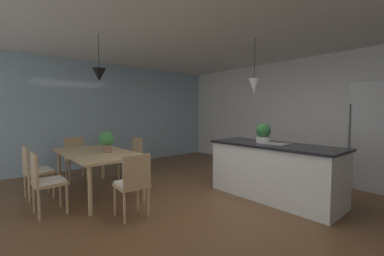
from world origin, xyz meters
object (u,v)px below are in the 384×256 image
Objects in this scene: chair_near_left at (35,170)px; potted_plant_on_table at (106,140)px; potted_plant_on_island at (263,133)px; dining_table at (97,155)px; chair_near_right at (46,181)px; chair_kitchen_end at (133,183)px; kitchen_island at (274,170)px; chair_window_end at (76,156)px; chair_far_left at (132,157)px; refrigerator at (373,136)px.

chair_near_left is 1.22m from potted_plant_on_table.
potted_plant_on_table is (-1.76, -2.02, -0.12)m from potted_plant_on_island.
chair_near_right reaches higher than dining_table.
dining_table is at bearing 179.86° from chair_kitchen_end.
kitchen_island is 2.86m from potted_plant_on_table.
potted_plant_on_island is at bearing 74.32° from chair_kitchen_end.
chair_window_end is at bearing 179.87° from dining_table.
dining_table is 5.79× the size of potted_plant_on_island.
chair_near_right is 2.66× the size of potted_plant_on_island.
potted_plant_on_table is (-1.97, -2.02, 0.48)m from kitchen_island.
chair_window_end is 0.41× the size of kitchen_island.
chair_near_right is at bearing -63.86° from dining_table.
kitchen_island reaches higher than chair_near_left.
chair_near_left is at bearing -120.69° from potted_plant_on_table.
chair_far_left is at bearing -151.78° from potted_plant_on_island.
refrigerator is (2.60, 4.86, 0.51)m from chair_near_right.
chair_kitchen_end is 1.24m from chair_near_right.
chair_near_left and chair_window_end have the same top height.
refrigerator is at bearing 59.14° from potted_plant_on_island.
potted_plant_on_table reaches higher than chair_near_right.
kitchen_island is at bearing 31.66° from chair_window_end.
refrigerator is at bearing 53.51° from potted_plant_on_table.
refrigerator is 5.36× the size of potted_plant_on_table.
chair_far_left is 0.44× the size of refrigerator.
potted_plant_on_table is (0.15, 0.10, 0.27)m from dining_table.
kitchen_island is 5.76× the size of potted_plant_on_table.
chair_far_left is at bearing -137.91° from refrigerator.
kitchen_island is at bearing -115.83° from refrigerator.
dining_table is at bearing -145.92° from potted_plant_on_table.
potted_plant_on_island is (3.23, 2.12, 0.59)m from chair_window_end.
chair_near_left is 0.41× the size of kitchen_island.
chair_window_end is 4.04m from kitchen_island.
chair_window_end is 3.91m from potted_plant_on_island.
potted_plant_on_table is (-0.27, 0.97, 0.47)m from chair_near_right.
chair_near_left is 1.00× the size of chair_window_end.
chair_far_left is 0.41× the size of kitchen_island.
potted_plant_on_island is at bearing 28.22° from chair_far_left.
chair_window_end is (-0.89, -0.87, 0.00)m from chair_far_left.
refrigerator is (3.45, 4.86, 0.51)m from chair_near_left.
refrigerator is at bearing 64.17° from kitchen_island.
chair_near_right is 1.11m from potted_plant_on_table.
dining_table is 0.99m from chair_far_left.
chair_far_left is 1.24m from chair_window_end.
dining_table is 2.17× the size of chair_near_left.
kitchen_island is at bearing 45.72° from potted_plant_on_table.
chair_near_right is (0.85, -1.74, 0.00)m from chair_far_left.
chair_far_left reaches higher than dining_table.
kitchen_island is 1.07× the size of refrigerator.
chair_near_left is (-0.85, 0.00, 0.00)m from chair_near_right.
chair_near_right is 2.38× the size of potted_plant_on_table.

